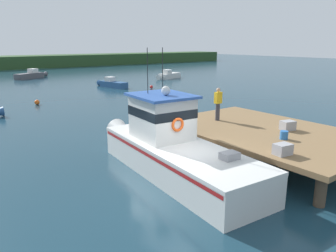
{
  "coord_description": "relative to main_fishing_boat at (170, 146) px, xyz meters",
  "views": [
    {
      "loc": [
        -7.22,
        -8.73,
        5.0
      ],
      "look_at": [
        1.2,
        2.5,
        1.4
      ],
      "focal_mm": 34.98,
      "sensor_mm": 36.0,
      "label": 1
    }
  ],
  "objects": [
    {
      "name": "ground_plane",
      "position": [
        -0.24,
        -1.06,
        -1.01
      ],
      "size": [
        200.0,
        200.0,
        0.0
      ],
      "primitive_type": "plane",
      "color": "#193847"
    },
    {
      "name": "dock",
      "position": [
        4.56,
        -1.06,
        0.07
      ],
      "size": [
        6.0,
        9.0,
        1.2
      ],
      "color": "#4C3D2D",
      "rests_on": "ground"
    },
    {
      "name": "main_fishing_boat",
      "position": [
        0.0,
        0.0,
        0.0
      ],
      "size": [
        3.12,
        9.91,
        4.8
      ],
      "color": "silver",
      "rests_on": "ground"
    },
    {
      "name": "crate_single_far",
      "position": [
        5.26,
        -1.72,
        0.4
      ],
      "size": [
        0.68,
        0.57,
        0.42
      ],
      "primitive_type": "cube",
      "rotation": [
        0.0,
        0.0,
        -0.23
      ],
      "color": "#9E9EA3",
      "rests_on": "dock"
    },
    {
      "name": "crate_single_by_cleat",
      "position": [
        2.2,
        -3.55,
        0.39
      ],
      "size": [
        0.65,
        0.51,
        0.39
      ],
      "primitive_type": "cube",
      "rotation": [
        0.0,
        0.0,
        -0.13
      ],
      "color": "#9E9EA3",
      "rests_on": "dock"
    },
    {
      "name": "bait_bucket",
      "position": [
        3.88,
        -2.46,
        0.36
      ],
      "size": [
        0.32,
        0.32,
        0.34
      ],
      "primitive_type": "cylinder",
      "color": "#2866B2",
      "rests_on": "dock"
    },
    {
      "name": "deckhand_by_the_boat",
      "position": [
        4.12,
        1.52,
        1.05
      ],
      "size": [
        0.36,
        0.22,
        1.63
      ],
      "color": "#383842",
      "rests_on": "dock"
    },
    {
      "name": "moored_boat_off_the_point",
      "position": [
        9.91,
        24.12,
        -0.61
      ],
      "size": [
        1.91,
        4.62,
        1.15
      ],
      "color": "#285184",
      "rests_on": "ground"
    },
    {
      "name": "moored_boat_outer_mooring",
      "position": [
        5.12,
        39.63,
        -0.55
      ],
      "size": [
        5.13,
        3.38,
        1.34
      ],
      "color": "#4C4C51",
      "rests_on": "ground"
    },
    {
      "name": "moored_boat_far_right",
      "position": [
        20.68,
        27.64,
        -0.57
      ],
      "size": [
        5.03,
        2.65,
        1.27
      ],
      "color": "silver",
      "rests_on": "ground"
    },
    {
      "name": "mooring_buoy_channel_marker",
      "position": [
        12.92,
        20.49,
        -0.83
      ],
      "size": [
        0.35,
        0.35,
        0.35
      ],
      "primitive_type": "sphere",
      "color": "red",
      "rests_on": "ground"
    },
    {
      "name": "mooring_buoy_spare_mooring",
      "position": [
        -0.16,
        17.97,
        -0.8
      ],
      "size": [
        0.41,
        0.41,
        0.41
      ],
      "primitive_type": "sphere",
      "color": "#EA5B19",
      "rests_on": "ground"
    }
  ]
}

